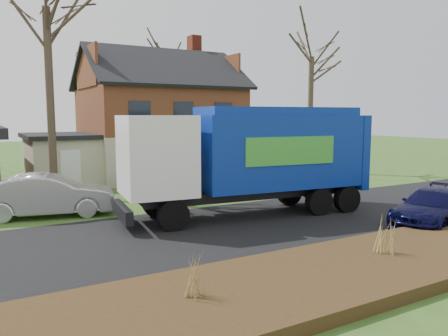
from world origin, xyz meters
TOP-DOWN VIEW (x-y plane):
  - ground at (0.00, 0.00)m, footprint 120.00×120.00m
  - road at (0.00, 0.00)m, footprint 80.00×7.00m
  - mulch_verge at (0.00, -5.30)m, footprint 80.00×3.50m
  - main_house at (1.49, 13.91)m, footprint 12.95×8.95m
  - garbage_truck at (0.89, 1.37)m, footprint 9.98×3.67m
  - silver_sedan at (-6.09, 5.10)m, footprint 5.22×2.76m
  - navy_wagon at (5.52, -3.09)m, footprint 4.73×2.97m
  - tree_front_east at (11.45, 10.37)m, footprint 4.00×4.00m
  - tree_back at (5.47, 21.34)m, footprint 3.53×3.53m
  - grass_clump_west at (-4.83, -5.18)m, footprint 0.33×0.27m
  - grass_clump_mid at (0.64, -5.13)m, footprint 0.37×0.31m

SIDE VIEW (x-z plane):
  - ground at x=0.00m, z-range 0.00..0.00m
  - road at x=0.00m, z-range 0.00..0.02m
  - mulch_verge at x=0.00m, z-range 0.00..0.30m
  - navy_wagon at x=5.52m, z-range 0.00..1.28m
  - grass_clump_west at x=-4.83m, z-range 0.30..1.16m
  - silver_sedan at x=-6.09m, z-range 0.00..1.64m
  - grass_clump_mid at x=0.64m, z-range 0.30..1.34m
  - garbage_truck at x=0.89m, z-range 0.32..4.50m
  - main_house at x=1.49m, z-range -0.60..8.66m
  - tree_front_east at x=11.45m, z-range 3.47..14.57m
  - tree_back at x=5.47m, z-range 3.73..14.89m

